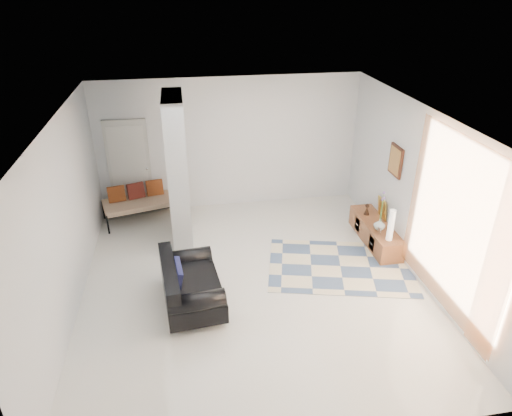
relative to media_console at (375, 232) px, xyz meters
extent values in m
plane|color=silver|center=(-2.52, -0.90, -0.21)|extent=(6.00, 6.00, 0.00)
plane|color=white|center=(-2.52, -0.90, 2.59)|extent=(6.00, 6.00, 0.00)
plane|color=silver|center=(-2.52, 2.10, 1.19)|extent=(6.00, 0.00, 6.00)
plane|color=silver|center=(-2.52, -3.90, 1.19)|extent=(6.00, 0.00, 6.00)
plane|color=silver|center=(-5.27, -0.90, 1.19)|extent=(0.00, 6.00, 6.00)
plane|color=silver|center=(0.23, -0.90, 1.19)|extent=(0.00, 6.00, 6.00)
cube|color=#9FA4A6|center=(-3.62, 0.70, 1.19)|extent=(0.35, 1.20, 2.80)
cube|color=beige|center=(-4.62, 2.06, 0.81)|extent=(0.85, 0.06, 2.04)
plane|color=orange|center=(0.15, -2.05, 1.24)|extent=(0.00, 2.55, 2.55)
cube|color=#3F1D11|center=(0.20, 0.00, 1.44)|extent=(0.04, 0.45, 0.55)
cube|color=brown|center=(0.00, 0.00, -0.01)|extent=(0.45, 1.62, 0.40)
cube|color=#3F1D11|center=(-0.22, -0.36, -0.01)|extent=(0.02, 0.22, 0.28)
cube|color=#3F1D11|center=(-0.22, 0.36, -0.01)|extent=(0.02, 0.22, 0.28)
cube|color=gold|center=(0.18, 0.22, 0.39)|extent=(0.09, 0.32, 0.40)
cube|color=silver|center=(-0.10, -0.36, 0.25)|extent=(0.04, 0.10, 0.12)
cylinder|color=silver|center=(-3.78, -1.90, -0.16)|extent=(0.05, 0.05, 0.10)
cylinder|color=silver|center=(-3.90, -0.74, -0.16)|extent=(0.05, 0.05, 0.10)
cylinder|color=silver|center=(-3.14, -1.84, -0.16)|extent=(0.05, 0.05, 0.10)
cylinder|color=silver|center=(-3.26, -0.68, -0.16)|extent=(0.05, 0.05, 0.10)
cube|color=black|center=(-3.52, -1.29, 0.04)|extent=(0.98, 1.48, 0.30)
cube|color=black|center=(-3.84, -1.32, 0.37)|extent=(0.34, 1.42, 0.36)
cylinder|color=black|center=(-3.46, -1.87, 0.27)|extent=(0.83, 0.36, 0.28)
cylinder|color=black|center=(-3.58, -0.71, 0.27)|extent=(0.83, 0.36, 0.28)
cube|color=black|center=(-3.72, -1.31, 0.39)|extent=(0.19, 0.53, 0.31)
cylinder|color=black|center=(-5.07, 1.16, -0.01)|extent=(0.04, 0.04, 0.40)
cylinder|color=black|center=(-3.46, 1.57, -0.01)|extent=(0.04, 0.04, 0.40)
cylinder|color=black|center=(-5.24, 1.82, -0.01)|extent=(0.04, 0.04, 0.40)
cylinder|color=black|center=(-3.63, 2.23, -0.01)|extent=(0.04, 0.04, 0.40)
cube|color=beige|center=(-4.35, 1.70, 0.17)|extent=(1.80, 1.09, 0.12)
cube|color=brown|center=(-4.90, 1.71, 0.39)|extent=(0.37, 0.24, 0.33)
cube|color=maroon|center=(-4.53, 1.80, 0.39)|extent=(0.37, 0.24, 0.33)
cube|color=brown|center=(-4.15, 1.90, 0.39)|extent=(0.37, 0.24, 0.33)
cube|color=beige|center=(-0.92, -0.70, -0.20)|extent=(2.81, 2.19, 0.01)
cylinder|color=silver|center=(-0.02, -0.59, 0.49)|extent=(0.11, 0.11, 0.59)
imported|color=silver|center=(-0.05, -0.23, 0.30)|extent=(0.21, 0.21, 0.22)
camera|label=1|loc=(-3.49, -7.03, 4.38)|focal=32.00mm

